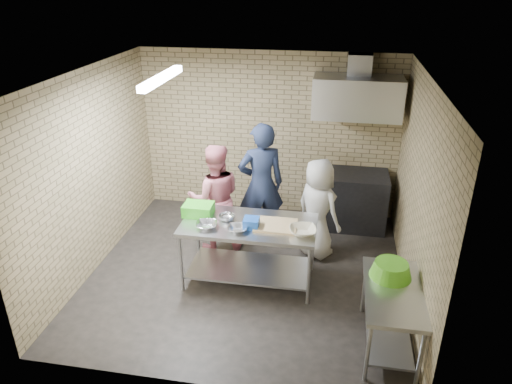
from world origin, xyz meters
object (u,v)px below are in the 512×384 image
(prep_table, at_px, (249,252))
(green_crate, at_px, (198,209))
(green_basin, at_px, (391,269))
(bottle_green, at_px, (387,101))
(man_navy, at_px, (261,185))
(woman_white, at_px, (318,209))
(stove, at_px, (348,200))
(woman_pink, at_px, (215,198))
(side_counter, at_px, (390,318))
(blue_tub, at_px, (251,223))
(bottle_red, at_px, (360,99))

(prep_table, bearing_deg, green_crate, 170.27)
(green_basin, xyz_separation_m, bottle_green, (0.02, 2.74, 1.18))
(man_navy, relative_size, woman_white, 1.28)
(stove, relative_size, bottle_green, 8.00)
(green_crate, relative_size, woman_pink, 0.24)
(side_counter, xyz_separation_m, green_basin, (-0.02, 0.25, 0.46))
(blue_tub, relative_size, bottle_green, 1.28)
(side_counter, bearing_deg, woman_pink, 144.30)
(stove, bearing_deg, man_navy, -149.98)
(green_crate, relative_size, green_basin, 0.83)
(bottle_red, distance_m, man_navy, 2.00)
(woman_white, bearing_deg, bottle_red, -74.20)
(green_crate, height_order, blue_tub, green_crate)
(side_counter, height_order, blue_tub, blue_tub)
(side_counter, bearing_deg, man_navy, 131.13)
(prep_table, height_order, woman_white, woman_white)
(prep_table, relative_size, green_crate, 4.50)
(prep_table, distance_m, blue_tub, 0.51)
(man_navy, xyz_separation_m, woman_white, (0.85, -0.22, -0.20))
(blue_tub, height_order, green_basin, blue_tub)
(side_counter, bearing_deg, bottle_green, 90.00)
(green_crate, height_order, green_basin, green_crate)
(stove, bearing_deg, bottle_red, 78.23)
(blue_tub, distance_m, woman_white, 1.22)
(woman_white, bearing_deg, blue_tub, 87.32)
(bottle_red, relative_size, woman_white, 0.12)
(blue_tub, height_order, bottle_green, bottle_green)
(side_counter, height_order, green_basin, green_basin)
(bottle_green, bearing_deg, blue_tub, -128.33)
(side_counter, bearing_deg, stove, 99.29)
(bottle_red, distance_m, bottle_green, 0.40)
(blue_tub, height_order, bottle_red, bottle_red)
(side_counter, distance_m, bottle_red, 3.44)
(side_counter, xyz_separation_m, blue_tub, (-1.68, 0.86, 0.55))
(green_crate, bearing_deg, woman_pink, 84.33)
(stove, bearing_deg, green_crate, -139.92)
(prep_table, xyz_separation_m, woman_pink, (-0.64, 0.74, 0.38))
(stove, height_order, woman_white, woman_white)
(bottle_green, relative_size, man_navy, 0.08)
(bottle_green, relative_size, woman_white, 0.10)
(stove, xyz_separation_m, man_navy, (-1.30, -0.75, 0.49))
(prep_table, distance_m, woman_pink, 1.05)
(stove, relative_size, woman_white, 0.82)
(green_crate, bearing_deg, bottle_green, 38.11)
(side_counter, bearing_deg, woman_white, 116.77)
(green_basin, bearing_deg, blue_tub, 159.81)
(side_counter, distance_m, woman_pink, 2.95)
(blue_tub, relative_size, green_basin, 0.42)
(green_crate, xyz_separation_m, blue_tub, (0.75, -0.22, -0.01))
(prep_table, height_order, bottle_green, bottle_green)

